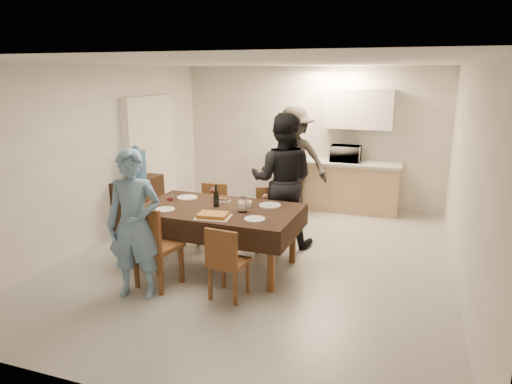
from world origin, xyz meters
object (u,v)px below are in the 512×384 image
wine_bottle (216,196)px  savoury_tart (213,215)px  water_pitcher (242,205)px  console (139,203)px  microwave (346,154)px  person_kitchen (294,161)px  dining_table (218,211)px  person_far (282,180)px  water_jug (136,165)px  person_near (134,225)px

wine_bottle → savoury_tart: wine_bottle is taller
water_pitcher → console: bearing=154.7°
microwave → person_kitchen: bearing=27.8°
dining_table → microwave: 3.35m
console → savoury_tart: 2.42m
wine_bottle → person_far: person_far is taller
dining_table → water_jug: (-1.86, 0.99, 0.29)m
dining_table → microwave: size_ratio=3.93×
person_kitchen → wine_bottle: bearing=-97.4°
person_near → dining_table: bearing=48.2°
person_kitchen → water_pitcher: bearing=-88.8°
wine_bottle → savoury_tart: 0.47m
savoury_tart → person_near: bearing=-134.1°
water_jug → person_kitchen: (2.15, 1.69, -0.10)m
savoury_tart → wine_bottle: bearing=109.2°
savoury_tart → person_near: size_ratio=0.24×
wine_bottle → savoury_tart: (0.15, -0.43, -0.12)m
console → savoury_tart: bearing=-35.1°
water_jug → person_kitchen: size_ratio=0.24×
console → person_kitchen: person_kitchen is taller
water_jug → microwave: water_jug is taller
console → person_kitchen: bearing=38.1°
water_pitcher → water_jug: bearing=154.7°
console → wine_bottle: wine_bottle is taller
console → person_near: size_ratio=0.53×
console → water_pitcher: bearing=-25.3°
wine_bottle → person_kitchen: (0.34, 2.63, 0.01)m
console → microwave: microwave is taller
dining_table → microwave: microwave is taller
water_jug → person_far: (2.41, 0.06, -0.08)m
savoury_tart → microwave: 3.67m
water_jug → microwave: bearing=35.4°
water_jug → wine_bottle: 2.04m
water_pitcher → savoury_tart: water_pitcher is taller
water_pitcher → person_near: bearing=-132.0°
savoury_tart → console: bearing=144.9°
microwave → person_far: bearing=74.0°
wine_bottle → savoury_tart: bearing=-70.8°
person_near → person_far: size_ratio=0.87×
water_jug → person_far: size_ratio=0.24×
savoury_tart → microwave: microwave is taller
water_pitcher → person_kitchen: 2.73m
dining_table → person_near: 1.19m
console → dining_table: bearing=-28.2°
microwave → person_kitchen: size_ratio=0.28×
person_near → water_pitcher: bearing=33.9°
dining_table → wine_bottle: size_ratio=7.12×
console → person_kitchen: size_ratio=0.47×
water_pitcher → person_kitchen: person_kitchen is taller
wine_bottle → person_near: bearing=-114.4°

